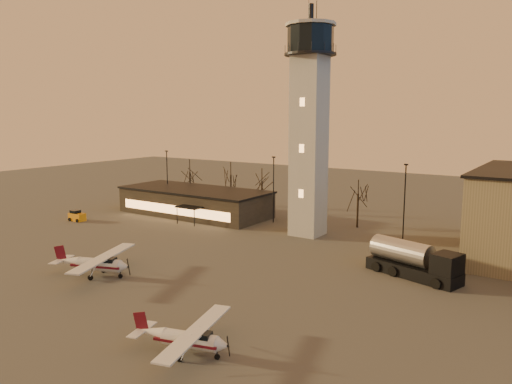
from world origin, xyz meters
TOP-DOWN VIEW (x-y plane):
  - ground at (0.00, 0.00)m, footprint 220.00×220.00m
  - control_tower at (0.00, 30.00)m, footprint 6.80×6.80m
  - terminal at (-21.99, 31.98)m, footprint 25.40×12.20m
  - light_poles at (0.50, 31.00)m, footprint 58.50×12.25m
  - tree_row at (-13.70, 39.16)m, footprint 37.20×9.20m
  - cessna_front at (9.72, -5.37)m, footprint 7.76×9.66m
  - cessna_rear at (-9.13, 2.26)m, footprint 8.95×10.89m
  - fuel_truck at (17.39, 19.99)m, footprint 10.14×5.39m
  - service_cart at (-34.05, 18.00)m, footprint 2.67×1.76m

SIDE VIEW (x-z plane):
  - ground at x=0.00m, z-range 0.00..0.00m
  - service_cart at x=-34.05m, z-range -0.20..1.46m
  - cessna_front at x=9.72m, z-range -0.42..2.25m
  - cessna_rear at x=-9.13m, z-range -0.48..2.58m
  - fuel_truck at x=17.39m, z-range -0.38..3.24m
  - terminal at x=-21.99m, z-range 0.01..4.31m
  - light_poles at x=0.50m, z-range 0.34..10.48m
  - tree_row at x=-13.70m, z-range 1.54..10.34m
  - control_tower at x=0.00m, z-range 0.03..32.63m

